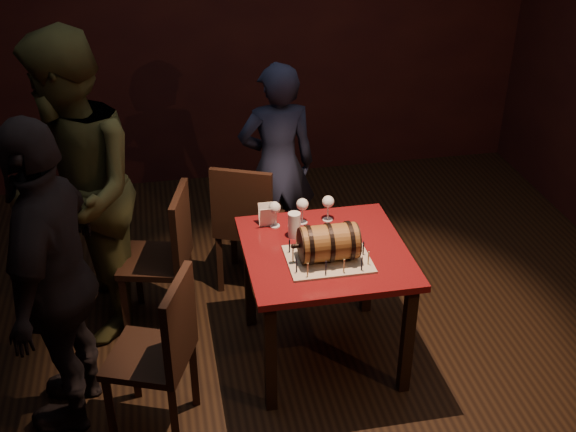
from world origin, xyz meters
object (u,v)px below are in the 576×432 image
Objects in this scene: pint_of_ale at (294,225)px; chair_back at (246,220)px; barrel_cake at (329,243)px; wine_glass_left at (275,209)px; person_left_rear at (75,192)px; person_back at (277,166)px; pub_table at (325,266)px; chair_left_front at (163,348)px; chair_left_rear at (167,252)px; person_left_front at (55,279)px; wine_glass_mid at (302,205)px; wine_glass_right at (328,203)px.

chair_back reaches higher than pint_of_ale.
barrel_cake is 2.27× the size of wine_glass_left.
barrel_cake is at bearing 50.72° from person_left_rear.
person_back reaches higher than chair_back.
chair_left_front is (-0.93, -0.40, -0.12)m from pub_table.
pub_table is 0.97× the size of chair_left_front.
pint_of_ale is at bearing -24.89° from chair_left_rear.
person_left_front reaches higher than chair_left_front.
barrel_cake is at bearing -70.13° from chair_back.
pint_of_ale reaches higher than pub_table.
pub_table is at bearing 84.08° from barrel_cake.
person_left_rear is (-1.13, 0.27, 0.08)m from wine_glass_left.
pint_of_ale is at bearing 130.40° from pub_table.
person_left_rear is at bearing 172.40° from chair_left_rear.
wine_glass_left is 0.85m from person_back.
chair_back is at bearing 28.26° from chair_left_rear.
wine_glass_mid is at bearing 61.24° from pint_of_ale.
wine_glass_right is (0.09, 0.31, 0.23)m from pub_table.
barrel_cake is 0.21× the size of person_left_front.
chair_back is 0.54× the size of person_left_front.
person_left_rear is at bearing -172.38° from person_left_front.
wine_glass_right is at bearing 76.63° from barrel_cake.
wine_glass_mid is 0.15m from wine_glass_right.
pint_of_ale is 0.10× the size of person_back.
pub_table is 0.97× the size of chair_back.
person_left_front is (-1.09, -0.97, 0.34)m from chair_back.
chair_left_front reaches higher than wine_glass_right.
pub_table is at bearing -66.90° from chair_back.
person_left_front reaches higher than wine_glass_right.
chair_left_rear is at bearing 166.19° from wine_glass_mid.
barrel_cake reaches higher than pub_table.
barrel_cake is 2.27× the size of wine_glass_right.
chair_left_front is at bearing 78.48° from person_left_front.
wine_glass_mid is at bearing 39.25° from chair_left_front.
wine_glass_right is at bearing -11.47° from chair_left_rear.
chair_left_rear is (-0.63, 0.20, -0.35)m from wine_glass_left.
person_left_rear is at bearing 22.05° from person_back.
person_left_front is at bearing -160.33° from wine_glass_mid.
person_left_rear is (-1.21, 0.40, 0.13)m from pint_of_ale.
wine_glass_left is at bearing 118.33° from barrel_cake.
chair_left_front is at bearing -145.18° from wine_glass_right.
barrel_cake reaches higher than chair_back.
person_left_front is at bearing -172.88° from pub_table.
pub_table is at bearing -49.60° from pint_of_ale.
person_back is at bearing 100.92° from wine_glass_right.
wine_glass_left is 0.17m from pint_of_ale.
person_left_rear is at bearing 153.20° from barrel_cake.
wine_glass_left is at bearing -17.86° from chair_left_rear.
chair_left_rear is at bearing 168.53° from wine_glass_right.
person_left_rear is at bearing 166.51° from wine_glass_left.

